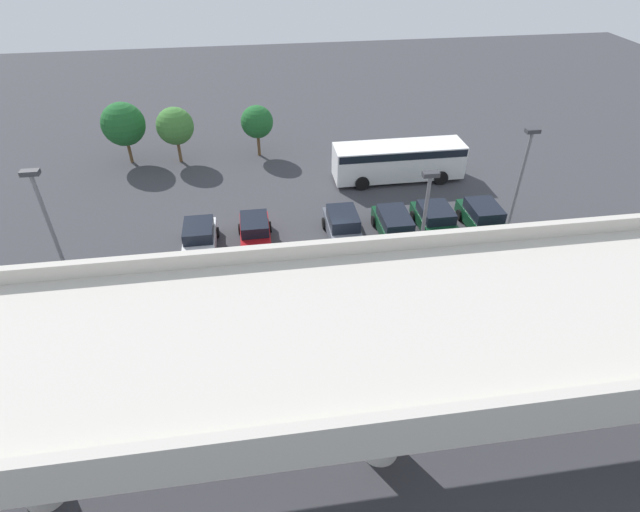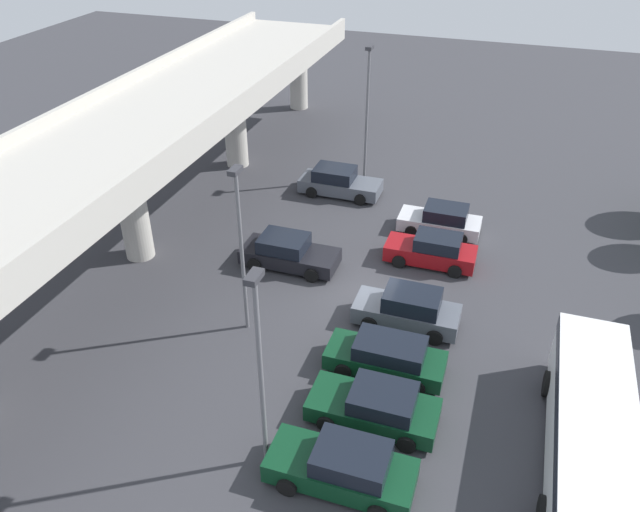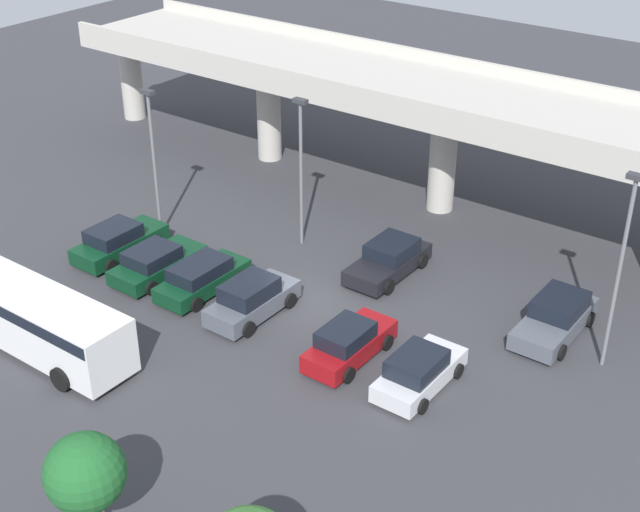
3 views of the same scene
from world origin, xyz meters
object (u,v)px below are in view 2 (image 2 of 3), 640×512
Objects in this scene: parked_car_3 at (408,310)px; lamp_post_mid_lot at (241,239)px; parked_car_1 at (376,406)px; lamp_post_by_overpass at (367,105)px; parked_car_0 at (344,467)px; parked_car_6 at (441,220)px; shuttle_bus at (592,428)px; lamp_post_near_aisle at (260,360)px; parked_car_5 at (432,250)px; parked_car_2 at (387,357)px; parked_car_4 at (288,252)px; parked_car_7 at (339,182)px.

lamp_post_mid_lot is (-2.30, 6.48, 3.60)m from parked_car_3.
lamp_post_by_overpass reaches higher than parked_car_1.
parked_car_0 is 16.98m from parked_car_6.
shuttle_bus is at bearing -102.31° from lamp_post_mid_lot.
parked_car_6 is 13.04m from lamp_post_mid_lot.
lamp_post_mid_lot is at bearing -27.74° from parked_car_1.
parked_car_3 is 1.04× the size of parked_car_6.
parked_car_3 is at bearing 53.26° from shuttle_bus.
shuttle_bus is 1.21× the size of lamp_post_near_aisle.
shuttle_bus is at bearing 123.50° from parked_car_5.
lamp_post_by_overpass reaches higher than parked_car_0.
parked_car_0 is at bearing 88.13° from parked_car_3.
parked_car_3 is at bearing -89.62° from parked_car_1.
lamp_post_by_overpass is (8.27, 5.67, 4.04)m from parked_car_5.
shuttle_bus is at bearing 163.32° from parked_car_2.
parked_car_2 is 0.50× the size of shuttle_bus.
parked_car_3 is at bearing -70.44° from lamp_post_mid_lot.
parked_car_1 is 5.60m from lamp_post_near_aisle.
parked_car_5 is at bearing 91.23° from parked_car_6.
parked_car_2 is 1.07× the size of parked_car_6.
parked_car_4 is 8.65m from parked_car_6.
shuttle_bus reaches higher than parked_car_7.
parked_car_6 is (3.18, 0.07, -0.03)m from parked_car_5.
parked_car_1 is 17.94m from parked_car_7.
parked_car_0 is at bearing -166.64° from lamp_post_by_overpass.
lamp_post_mid_lot is at bearing 58.35° from parked_car_6.
shuttle_bus reaches higher than parked_car_4.
parked_car_6 reaches higher than parked_car_1.
parked_car_2 is at bearing -90.91° from parked_car_0.
parked_car_3 is 9.79m from lamp_post_near_aisle.
parked_car_7 is at bearing -0.12° from lamp_post_mid_lot.
lamp_post_by_overpass is (2.44, -0.93, 4.03)m from parked_car_7.
lamp_post_near_aisle is at bearing 63.03° from parked_car_2.
parked_car_0 is 13.80m from parked_car_5.
lamp_post_near_aisle is at bearing 70.80° from parked_car_3.
lamp_post_near_aisle is (-19.57, -3.47, 3.71)m from parked_car_7.
parked_car_4 is 7.09m from parked_car_5.
shuttle_bus is at bearing -50.28° from parked_car_7.
parked_car_5 is at bearing 33.50° from shuttle_bus.
lamp_post_near_aisle is at bearing 79.73° from parked_car_6.
lamp_post_near_aisle is (-8.57, 2.99, 3.65)m from parked_car_3.
shuttle_bus is (-5.25, -7.04, 0.76)m from parked_car_3.
shuttle_bus reaches higher than parked_car_6.
parked_car_7 is at bearing -41.45° from parked_car_5.
parked_car_6 is 0.47× the size of shuttle_bus.
lamp_post_by_overpass is at bearing -76.64° from parked_car_0.
lamp_post_mid_lot reaches higher than parked_car_7.
parked_car_5 is (10.89, -0.11, 0.05)m from parked_car_1.
parked_car_2 is 0.62× the size of lamp_post_mid_lot.
parked_car_5 is 10.63m from lamp_post_mid_lot.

